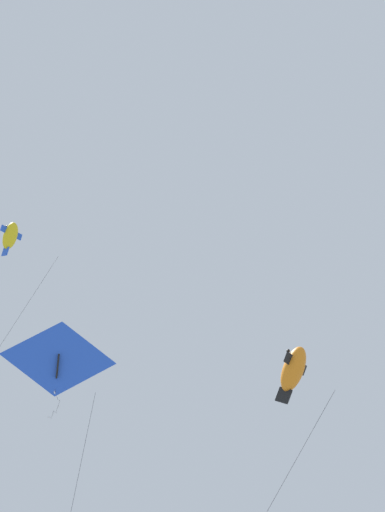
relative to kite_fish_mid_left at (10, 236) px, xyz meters
The scene contains 3 objects.
kite_fish_mid_left is the anchor object (origin of this frame).
kite_delta_highest 11.18m from the kite_fish_mid_left, 101.08° to the right, with size 2.90×2.16×10.05m.
kite_fish_near_left 18.21m from the kite_fish_mid_left, 83.20° to the right, with size 2.29×1.79×5.31m.
Camera 1 is at (-17.23, -20.35, 16.00)m, focal length 58.92 mm.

